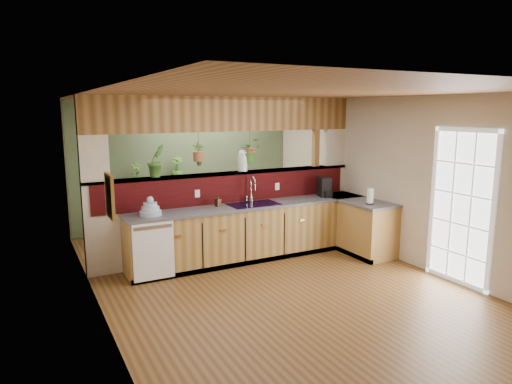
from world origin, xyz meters
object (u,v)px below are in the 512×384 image
faucet (252,188)px  glass_jar (243,161)px  dish_stack (150,210)px  coffee_maker (324,188)px  paper_towel (370,197)px  shelving_console (164,207)px  soap_dispenser (218,201)px

faucet → glass_jar: (-0.06, 0.22, 0.44)m
dish_stack → coffee_maker: (3.08, 0.03, 0.07)m
paper_towel → glass_jar: size_ratio=0.77×
shelving_console → soap_dispenser: bearing=-107.3°
soap_dispenser → coffee_maker: coffee_maker is taller
shelving_console → faucet: bearing=-91.5°
faucet → paper_towel: bearing=-32.5°
paper_towel → coffee_maker: bearing=106.4°
faucet → shelving_console: 2.37m
soap_dispenser → shelving_console: bearing=96.7°
faucet → paper_towel: faucet is taller
soap_dispenser → coffee_maker: 1.98m
soap_dispenser → dish_stack: bearing=-173.1°
glass_jar → soap_dispenser: bearing=-155.1°
faucet → paper_towel: 1.91m
glass_jar → shelving_console: bearing=113.2°
dish_stack → faucet: bearing=5.9°
coffee_maker → shelving_console: (-2.23, 2.26, -0.55)m
dish_stack → coffee_maker: bearing=0.6°
soap_dispenser → paper_towel: (2.23, -0.98, 0.03)m
coffee_maker → shelving_console: coffee_maker is taller
faucet → shelving_console: size_ratio=0.27×
coffee_maker → shelving_console: bearing=151.8°
coffee_maker → shelving_console: 3.22m
faucet → soap_dispenser: (-0.62, -0.05, -0.14)m
soap_dispenser → coffee_maker: (1.97, -0.10, 0.07)m
soap_dispenser → glass_jar: bearing=24.9°
faucet → glass_jar: 0.49m
coffee_maker → paper_towel: size_ratio=1.24×
dish_stack → shelving_console: (0.85, 2.30, -0.49)m
faucet → soap_dispenser: faucet is taller
dish_stack → soap_dispenser: (1.11, 0.13, 0.00)m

